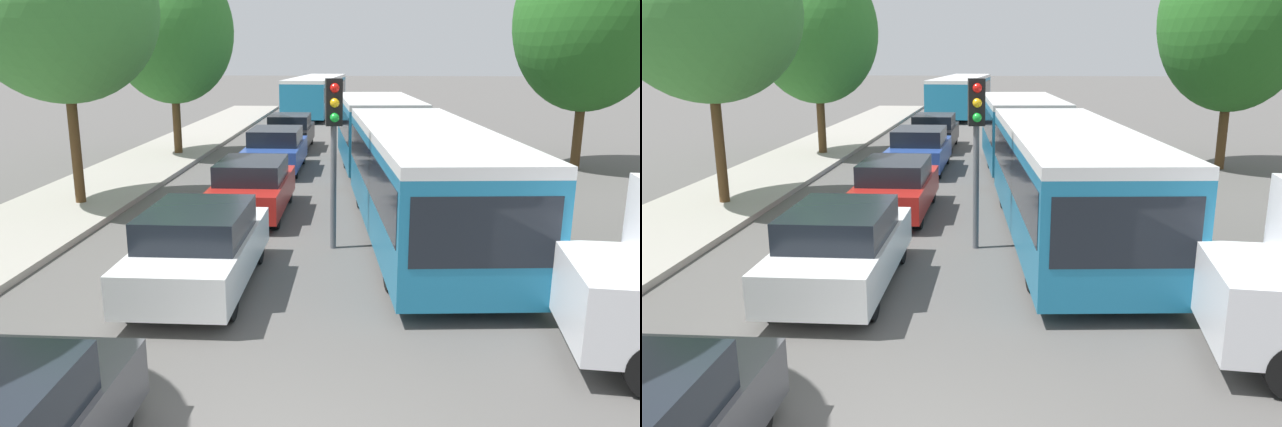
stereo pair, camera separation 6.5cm
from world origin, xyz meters
The scene contains 11 objects.
kerb_strip_left centered at (-6.64, 17.36, 0.07)m, with size 3.20×44.71×0.14m, color #9E998E.
articulated_bus centered at (1.90, 11.59, 1.38)m, with size 3.87×16.23×2.39m.
city_bus_rear centered at (-1.99, 34.71, 1.37)m, with size 3.29×11.14×2.36m.
queued_car_white centered at (-1.78, 5.03, 0.72)m, with size 1.74×4.08×1.42m.
queued_car_red centered at (-1.75, 9.98, 0.69)m, with size 1.68×3.94×1.37m.
queued_car_blue centered at (-1.96, 15.78, 0.73)m, with size 1.76×4.13×1.43m.
queued_car_black centered at (-2.05, 20.70, 0.71)m, with size 1.73×4.05×1.41m.
traffic_light centered at (0.35, 7.38, 2.50)m, with size 0.35×0.38×3.40m.
tree_left_mid centered at (-6.27, 10.35, 4.74)m, with size 4.57×4.57×7.08m.
tree_left_far centered at (-6.11, 18.51, 4.60)m, with size 4.52×4.52×7.23m.
tree_right_mid centered at (8.11, 16.93, 4.74)m, with size 4.82×4.82×7.84m.
Camera 1 is at (0.90, -4.77, 3.90)m, focal length 35.00 mm.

